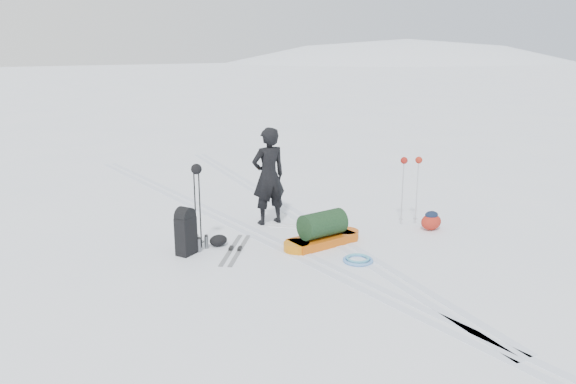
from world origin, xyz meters
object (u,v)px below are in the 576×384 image
at_px(pulk_sled, 322,232).
at_px(skier, 268,176).
at_px(expedition_rucksack, 186,231).
at_px(ski_poles_black, 197,179).

bearing_deg(pulk_sled, skier, 93.17).
height_order(expedition_rucksack, ski_poles_black, ski_poles_black).
height_order(skier, expedition_rucksack, skier).
bearing_deg(expedition_rucksack, ski_poles_black, -2.17).
relative_size(expedition_rucksack, ski_poles_black, 0.57).
xyz_separation_m(skier, ski_poles_black, (-1.80, -0.56, 0.27)).
bearing_deg(expedition_rucksack, skier, -9.84).
bearing_deg(ski_poles_black, pulk_sled, -29.66).
height_order(skier, pulk_sled, skier).
xyz_separation_m(skier, pulk_sled, (0.18, -1.64, -0.76)).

